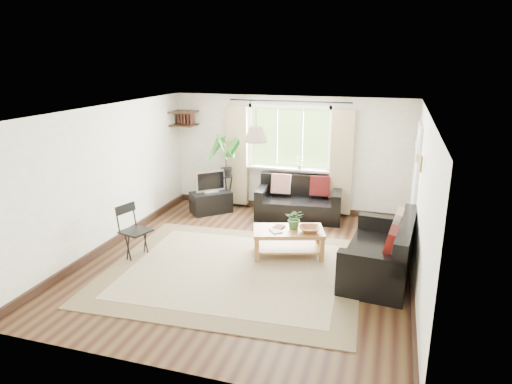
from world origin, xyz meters
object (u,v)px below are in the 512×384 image
(coffee_table, at_px, (288,243))
(folding_chair, at_px, (136,232))
(sofa_back, at_px, (299,199))
(tv_stand, at_px, (211,202))
(palm_stand, at_px, (226,173))
(sofa_right, at_px, (379,249))

(coffee_table, relative_size, folding_chair, 1.30)
(sofa_back, bearing_deg, tv_stand, -179.09)
(palm_stand, bearing_deg, sofa_right, -34.57)
(coffee_table, xyz_separation_m, palm_stand, (-1.81, 1.98, 0.56))
(coffee_table, bearing_deg, sofa_back, 96.66)
(sofa_back, height_order, coffee_table, sofa_back)
(sofa_back, distance_m, coffee_table, 1.89)
(sofa_right, relative_size, folding_chair, 2.07)
(sofa_back, distance_m, tv_stand, 1.85)
(folding_chair, bearing_deg, sofa_back, -22.96)
(sofa_back, height_order, folding_chair, folding_chair)
(palm_stand, bearing_deg, tv_stand, -128.12)
(tv_stand, bearing_deg, sofa_right, -72.09)
(coffee_table, bearing_deg, palm_stand, 132.53)
(tv_stand, distance_m, palm_stand, 0.69)
(sofa_back, bearing_deg, palm_stand, 170.90)
(sofa_back, bearing_deg, coffee_table, -88.47)
(sofa_right, relative_size, tv_stand, 2.20)
(folding_chair, bearing_deg, sofa_right, -66.48)
(sofa_right, xyz_separation_m, folding_chair, (-3.79, -0.50, 0.01))
(coffee_table, height_order, tv_stand, coffee_table)
(tv_stand, relative_size, palm_stand, 0.51)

